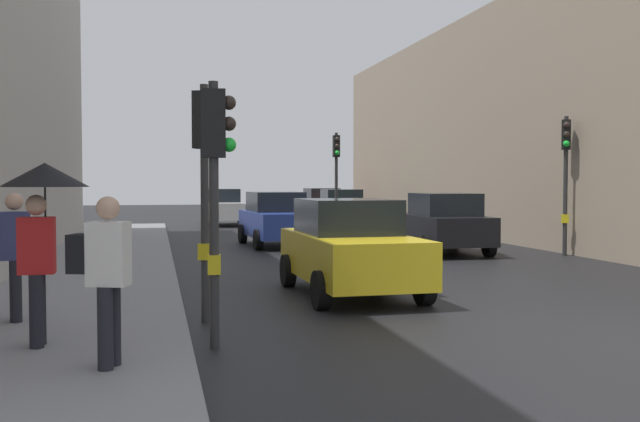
{
  "coord_description": "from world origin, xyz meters",
  "views": [
    {
      "loc": [
        -5.99,
        -8.56,
        2.07
      ],
      "look_at": [
        -1.96,
        9.16,
        1.35
      ],
      "focal_mm": 40.64,
      "sensor_mm": 36.0,
      "label": 1
    }
  ],
  "objects_px": {
    "car_red_sedan": "(321,204)",
    "pedestrian_with_grey_backpack": "(11,249)",
    "traffic_light_far_median": "(336,165)",
    "pedestrian_with_black_backpack": "(104,271)",
    "car_white_compact": "(223,207)",
    "car_green_estate": "(340,208)",
    "traffic_light_near_left": "(216,165)",
    "car_blue_van": "(277,219)",
    "pedestrian_with_umbrella": "(42,202)",
    "car_yellow_taxi": "(350,247)",
    "car_dark_suv": "(442,223)",
    "traffic_light_mid_street": "(566,160)",
    "traffic_light_near_right": "(206,159)"
  },
  "relations": [
    {
      "from": "car_dark_suv",
      "to": "car_blue_van",
      "type": "relative_size",
      "value": 0.99
    },
    {
      "from": "traffic_light_far_median",
      "to": "pedestrian_with_black_backpack",
      "type": "xyz_separation_m",
      "value": [
        -7.35,
        -19.47,
        -1.59
      ]
    },
    {
      "from": "car_white_compact",
      "to": "car_blue_van",
      "type": "distance_m",
      "value": 11.87
    },
    {
      "from": "traffic_light_mid_street",
      "to": "car_green_estate",
      "type": "bearing_deg",
      "value": 102.11
    },
    {
      "from": "traffic_light_far_median",
      "to": "pedestrian_with_grey_backpack",
      "type": "bearing_deg",
      "value": -117.85
    },
    {
      "from": "car_blue_van",
      "to": "car_red_sedan",
      "type": "xyz_separation_m",
      "value": [
        4.92,
        15.08,
        0.0
      ]
    },
    {
      "from": "traffic_light_near_right",
      "to": "car_dark_suv",
      "type": "xyz_separation_m",
      "value": [
        7.47,
        9.09,
        -1.54
      ]
    },
    {
      "from": "traffic_light_near_left",
      "to": "pedestrian_with_black_backpack",
      "type": "height_order",
      "value": "traffic_light_near_left"
    },
    {
      "from": "car_blue_van",
      "to": "car_white_compact",
      "type": "bearing_deg",
      "value": 93.28
    },
    {
      "from": "traffic_light_near_left",
      "to": "car_red_sedan",
      "type": "distance_m",
      "value": 30.53
    },
    {
      "from": "traffic_light_near_left",
      "to": "car_green_estate",
      "type": "relative_size",
      "value": 0.77
    },
    {
      "from": "car_white_compact",
      "to": "pedestrian_with_black_backpack",
      "type": "distance_m",
      "value": 27.77
    },
    {
      "from": "car_blue_van",
      "to": "pedestrian_with_umbrella",
      "type": "distance_m",
      "value": 15.4
    },
    {
      "from": "car_dark_suv",
      "to": "car_red_sedan",
      "type": "xyz_separation_m",
      "value": [
        0.59,
        18.6,
        0.0
      ]
    },
    {
      "from": "pedestrian_with_grey_backpack",
      "to": "traffic_light_far_median",
      "type": "bearing_deg",
      "value": 62.15
    },
    {
      "from": "car_green_estate",
      "to": "pedestrian_with_umbrella",
      "type": "xyz_separation_m",
      "value": [
        -9.57,
        -23.31,
        0.96
      ]
    },
    {
      "from": "traffic_light_near_left",
      "to": "car_blue_van",
      "type": "relative_size",
      "value": 0.77
    },
    {
      "from": "traffic_light_far_median",
      "to": "pedestrian_with_black_backpack",
      "type": "distance_m",
      "value": 20.87
    },
    {
      "from": "car_white_compact",
      "to": "car_red_sedan",
      "type": "relative_size",
      "value": 1.01
    },
    {
      "from": "pedestrian_with_black_backpack",
      "to": "car_green_estate",
      "type": "bearing_deg",
      "value": 70.23
    },
    {
      "from": "car_blue_van",
      "to": "pedestrian_with_grey_backpack",
      "type": "bearing_deg",
      "value": -114.37
    },
    {
      "from": "traffic_light_near_right",
      "to": "car_white_compact",
      "type": "bearing_deg",
      "value": 84.28
    },
    {
      "from": "traffic_light_far_median",
      "to": "car_blue_van",
      "type": "relative_size",
      "value": 0.93
    },
    {
      "from": "car_red_sedan",
      "to": "pedestrian_with_grey_backpack",
      "type": "relative_size",
      "value": 2.39
    },
    {
      "from": "traffic_light_near_left",
      "to": "car_red_sedan",
      "type": "relative_size",
      "value": 0.79
    },
    {
      "from": "traffic_light_far_median",
      "to": "car_green_estate",
      "type": "relative_size",
      "value": 0.93
    },
    {
      "from": "car_dark_suv",
      "to": "pedestrian_with_umbrella",
      "type": "bearing_deg",
      "value": -130.86
    },
    {
      "from": "traffic_light_far_median",
      "to": "car_green_estate",
      "type": "distance_m",
      "value": 5.56
    },
    {
      "from": "pedestrian_with_umbrella",
      "to": "pedestrian_with_black_backpack",
      "type": "distance_m",
      "value": 1.57
    },
    {
      "from": "car_green_estate",
      "to": "pedestrian_with_grey_backpack",
      "type": "height_order",
      "value": "pedestrian_with_grey_backpack"
    },
    {
      "from": "car_yellow_taxi",
      "to": "pedestrian_with_black_backpack",
      "type": "height_order",
      "value": "pedestrian_with_black_backpack"
    },
    {
      "from": "car_blue_van",
      "to": "pedestrian_with_umbrella",
      "type": "bearing_deg",
      "value": -109.55
    },
    {
      "from": "traffic_light_near_left",
      "to": "car_blue_van",
      "type": "xyz_separation_m",
      "value": [
        3.13,
        14.33,
        -1.41
      ]
    },
    {
      "from": "traffic_light_mid_street",
      "to": "pedestrian_with_umbrella",
      "type": "xyz_separation_m",
      "value": [
        -12.55,
        -9.44,
        -0.87
      ]
    },
    {
      "from": "car_green_estate",
      "to": "car_blue_van",
      "type": "bearing_deg",
      "value": -116.62
    },
    {
      "from": "traffic_light_far_median",
      "to": "car_white_compact",
      "type": "distance_m",
      "value": 9.04
    },
    {
      "from": "traffic_light_mid_street",
      "to": "traffic_light_near_right",
      "type": "relative_size",
      "value": 1.12
    },
    {
      "from": "car_yellow_taxi",
      "to": "car_red_sedan",
      "type": "bearing_deg",
      "value": 78.31
    },
    {
      "from": "traffic_light_near_right",
      "to": "pedestrian_with_grey_backpack",
      "type": "height_order",
      "value": "traffic_light_near_right"
    },
    {
      "from": "pedestrian_with_umbrella",
      "to": "pedestrian_with_grey_backpack",
      "type": "height_order",
      "value": "pedestrian_with_umbrella"
    },
    {
      "from": "car_green_estate",
      "to": "car_yellow_taxi",
      "type": "distance_m",
      "value": 19.95
    },
    {
      "from": "traffic_light_far_median",
      "to": "car_dark_suv",
      "type": "distance_m",
      "value": 7.68
    },
    {
      "from": "traffic_light_far_median",
      "to": "pedestrian_with_black_backpack",
      "type": "relative_size",
      "value": 2.26
    },
    {
      "from": "car_white_compact",
      "to": "traffic_light_far_median",
      "type": "bearing_deg",
      "value": -65.61
    },
    {
      "from": "car_red_sedan",
      "to": "car_white_compact",
      "type": "bearing_deg",
      "value": -150.06
    },
    {
      "from": "traffic_light_near_left",
      "to": "car_white_compact",
      "type": "distance_m",
      "value": 26.34
    },
    {
      "from": "traffic_light_near_left",
      "to": "car_red_sedan",
      "type": "height_order",
      "value": "traffic_light_near_left"
    },
    {
      "from": "traffic_light_mid_street",
      "to": "car_dark_suv",
      "type": "bearing_deg",
      "value": 153.52
    },
    {
      "from": "traffic_light_near_right",
      "to": "car_yellow_taxi",
      "type": "xyz_separation_m",
      "value": [
        2.75,
        2.08,
        -1.54
      ]
    },
    {
      "from": "car_dark_suv",
      "to": "pedestrian_with_black_backpack",
      "type": "distance_m",
      "value": 14.96
    }
  ]
}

